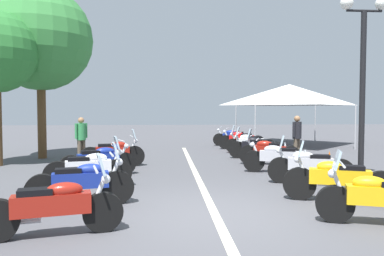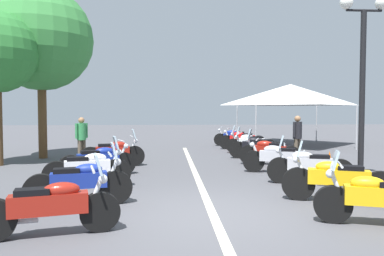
{
  "view_description": "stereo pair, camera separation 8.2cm",
  "coord_description": "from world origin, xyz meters",
  "px_view_note": "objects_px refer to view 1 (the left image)",
  "views": [
    {
      "loc": [
        -6.56,
        0.87,
        1.86
      ],
      "look_at": [
        5.91,
        0.0,
        1.26
      ],
      "focal_mm": 35.24,
      "sensor_mm": 36.0,
      "label": 1
    },
    {
      "loc": [
        -6.56,
        0.79,
        1.86
      ],
      "look_at": [
        5.91,
        0.0,
        1.26
      ],
      "focal_mm": 35.24,
      "sensor_mm": 36.0,
      "label": 2
    }
  ],
  "objects_px": {
    "roadside_tree_0": "(40,39)",
    "motorcycle_left_row_2": "(90,168)",
    "motorcycle_left_row_1": "(82,182)",
    "motorcycle_right_row_8": "(234,137)",
    "motorcycle_right_row_4": "(269,151)",
    "motorcycle_right_row_6": "(250,143)",
    "motorcycle_right_row_1": "(338,179)",
    "motorcycle_left_row_4": "(114,152)",
    "motorcycle_right_row_2": "(309,165)",
    "bystander_3": "(297,135)",
    "motorcycle_right_row_0": "(379,197)",
    "traffic_cone_0": "(329,161)",
    "event_tent": "(289,95)",
    "motorcycle_left_row_0": "(54,206)",
    "motorcycle_right_row_5": "(256,146)",
    "motorcycle_left_row_3": "(99,160)",
    "motorcycle_right_row_7": "(241,140)",
    "motorcycle_right_row_3": "(278,157)",
    "street_lamp_twin_globe": "(363,56)",
    "bystander_0": "(81,136)"
  },
  "relations": [
    {
      "from": "roadside_tree_0",
      "to": "motorcycle_left_row_2",
      "type": "bearing_deg",
      "value": -153.02
    },
    {
      "from": "motorcycle_left_row_1",
      "to": "motorcycle_right_row_8",
      "type": "bearing_deg",
      "value": 53.24
    },
    {
      "from": "motorcycle_left_row_1",
      "to": "motorcycle_right_row_4",
      "type": "xyz_separation_m",
      "value": [
        5.13,
        -5.08,
        -0.0
      ]
    },
    {
      "from": "motorcycle_left_row_2",
      "to": "motorcycle_right_row_6",
      "type": "height_order",
      "value": "motorcycle_left_row_2"
    },
    {
      "from": "motorcycle_right_row_1",
      "to": "motorcycle_left_row_4",
      "type": "bearing_deg",
      "value": -23.6
    },
    {
      "from": "motorcycle_right_row_2",
      "to": "bystander_3",
      "type": "height_order",
      "value": "bystander_3"
    },
    {
      "from": "motorcycle_right_row_0",
      "to": "traffic_cone_0",
      "type": "relative_size",
      "value": 3.16
    },
    {
      "from": "motorcycle_right_row_6",
      "to": "motorcycle_right_row_4",
      "type": "bearing_deg",
      "value": 105.14
    },
    {
      "from": "motorcycle_left_row_2",
      "to": "traffic_cone_0",
      "type": "xyz_separation_m",
      "value": [
        2.08,
        -6.77,
        -0.19
      ]
    },
    {
      "from": "motorcycle_right_row_0",
      "to": "roadside_tree_0",
      "type": "relative_size",
      "value": 0.3
    },
    {
      "from": "motorcycle_right_row_4",
      "to": "event_tent",
      "type": "distance_m",
      "value": 7.88
    },
    {
      "from": "motorcycle_left_row_0",
      "to": "motorcycle_right_row_0",
      "type": "distance_m",
      "value": 5.05
    },
    {
      "from": "motorcycle_right_row_5",
      "to": "motorcycle_right_row_4",
      "type": "bearing_deg",
      "value": 109.8
    },
    {
      "from": "motorcycle_left_row_3",
      "to": "motorcycle_left_row_4",
      "type": "height_order",
      "value": "motorcycle_left_row_4"
    },
    {
      "from": "motorcycle_right_row_8",
      "to": "motorcycle_right_row_7",
      "type": "bearing_deg",
      "value": 106.72
    },
    {
      "from": "motorcycle_left_row_1",
      "to": "motorcycle_left_row_2",
      "type": "relative_size",
      "value": 1.0
    },
    {
      "from": "motorcycle_right_row_6",
      "to": "motorcycle_right_row_8",
      "type": "xyz_separation_m",
      "value": [
        3.23,
        0.09,
        -0.0
      ]
    },
    {
      "from": "motorcycle_right_row_8",
      "to": "traffic_cone_0",
      "type": "distance_m",
      "value": 8.12
    },
    {
      "from": "motorcycle_right_row_2",
      "to": "motorcycle_left_row_2",
      "type": "bearing_deg",
      "value": 18.12
    },
    {
      "from": "motorcycle_left_row_0",
      "to": "bystander_3",
      "type": "distance_m",
      "value": 10.04
    },
    {
      "from": "motorcycle_left_row_0",
      "to": "motorcycle_right_row_3",
      "type": "distance_m",
      "value": 7.2
    },
    {
      "from": "motorcycle_left_row_2",
      "to": "motorcycle_right_row_3",
      "type": "height_order",
      "value": "motorcycle_left_row_2"
    },
    {
      "from": "motorcycle_left_row_0",
      "to": "motorcycle_right_row_6",
      "type": "xyz_separation_m",
      "value": [
        10.25,
        -5.21,
        0.0
      ]
    },
    {
      "from": "motorcycle_right_row_3",
      "to": "traffic_cone_0",
      "type": "relative_size",
      "value": 3.32
    },
    {
      "from": "motorcycle_left_row_4",
      "to": "motorcycle_right_row_5",
      "type": "height_order",
      "value": "motorcycle_left_row_4"
    },
    {
      "from": "motorcycle_left_row_0",
      "to": "motorcycle_right_row_1",
      "type": "distance_m",
      "value": 5.36
    },
    {
      "from": "motorcycle_right_row_0",
      "to": "street_lamp_twin_globe",
      "type": "distance_m",
      "value": 4.6
    },
    {
      "from": "roadside_tree_0",
      "to": "event_tent",
      "type": "height_order",
      "value": "roadside_tree_0"
    },
    {
      "from": "motorcycle_right_row_2",
      "to": "street_lamp_twin_globe",
      "type": "distance_m",
      "value": 3.04
    },
    {
      "from": "motorcycle_right_row_2",
      "to": "motorcycle_right_row_8",
      "type": "xyz_separation_m",
      "value": [
        9.94,
        0.09,
        -0.01
      ]
    },
    {
      "from": "motorcycle_right_row_1",
      "to": "street_lamp_twin_globe",
      "type": "distance_m",
      "value": 3.6
    },
    {
      "from": "motorcycle_left_row_3",
      "to": "motorcycle_right_row_8",
      "type": "bearing_deg",
      "value": 35.7
    },
    {
      "from": "motorcycle_right_row_3",
      "to": "event_tent",
      "type": "bearing_deg",
      "value": -91.2
    },
    {
      "from": "motorcycle_right_row_6",
      "to": "event_tent",
      "type": "bearing_deg",
      "value": -112.3
    },
    {
      "from": "motorcycle_right_row_0",
      "to": "motorcycle_right_row_3",
      "type": "bearing_deg",
      "value": -69.64
    },
    {
      "from": "motorcycle_right_row_1",
      "to": "motorcycle_right_row_4",
      "type": "height_order",
      "value": "motorcycle_right_row_1"
    },
    {
      "from": "motorcycle_right_row_3",
      "to": "motorcycle_right_row_5",
      "type": "bearing_deg",
      "value": -73.16
    },
    {
      "from": "motorcycle_left_row_4",
      "to": "motorcycle_right_row_8",
      "type": "height_order",
      "value": "motorcycle_left_row_4"
    },
    {
      "from": "motorcycle_left_row_4",
      "to": "bystander_0",
      "type": "bearing_deg",
      "value": 125.06
    },
    {
      "from": "motorcycle_right_row_6",
      "to": "motorcycle_right_row_3",
      "type": "bearing_deg",
      "value": 103.9
    },
    {
      "from": "motorcycle_right_row_8",
      "to": "traffic_cone_0",
      "type": "relative_size",
      "value": 3.49
    },
    {
      "from": "motorcycle_right_row_1",
      "to": "motorcycle_right_row_8",
      "type": "distance_m",
      "value": 11.79
    },
    {
      "from": "motorcycle_right_row_2",
      "to": "bystander_3",
      "type": "bearing_deg",
      "value": -88.77
    },
    {
      "from": "traffic_cone_0",
      "to": "motorcycle_right_row_1",
      "type": "bearing_deg",
      "value": 158.22
    },
    {
      "from": "motorcycle_left_row_2",
      "to": "motorcycle_right_row_4",
      "type": "height_order",
      "value": "motorcycle_left_row_2"
    },
    {
      "from": "motorcycle_right_row_3",
      "to": "motorcycle_right_row_1",
      "type": "bearing_deg",
      "value": 111.34
    },
    {
      "from": "motorcycle_left_row_3",
      "to": "traffic_cone_0",
      "type": "relative_size",
      "value": 3.31
    },
    {
      "from": "motorcycle_right_row_1",
      "to": "bystander_0",
      "type": "xyz_separation_m",
      "value": [
        6.32,
        6.46,
        0.45
      ]
    },
    {
      "from": "motorcycle_right_row_3",
      "to": "motorcycle_right_row_6",
      "type": "bearing_deg",
      "value": -73.96
    },
    {
      "from": "motorcycle_right_row_4",
      "to": "motorcycle_right_row_6",
      "type": "height_order",
      "value": "motorcycle_right_row_4"
    }
  ]
}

